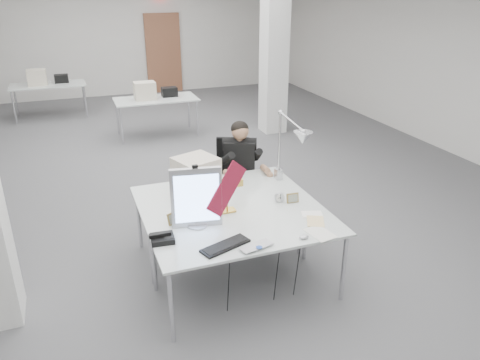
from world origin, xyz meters
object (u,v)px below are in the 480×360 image
object	(u,v)px
seated_person	(240,156)
desk_phone	(162,239)
desk_main	(248,230)
monitor	(196,198)
architect_lamp	(289,149)
beige_monitor	(196,175)
bankers_lamp	(227,195)
laptop	(259,249)
office_chair	(239,180)

from	to	relation	value
seated_person	desk_phone	size ratio (longest dim) A/B	4.60
desk_main	desk_phone	distance (m)	0.80
monitor	architect_lamp	xyz separation A→B (m)	(1.20, 0.52, 0.15)
seated_person	beige_monitor	size ratio (longest dim) A/B	2.30
architect_lamp	monitor	bearing A→B (deg)	-141.02
bankers_lamp	architect_lamp	size ratio (longest dim) A/B	0.40
laptop	bankers_lamp	bearing A→B (deg)	78.06
monitor	seated_person	bearing A→B (deg)	64.76
laptop	beige_monitor	size ratio (longest dim) A/B	0.74
beige_monitor	bankers_lamp	bearing A→B (deg)	-94.44
office_chair	architect_lamp	distance (m)	1.08
office_chair	monitor	bearing A→B (deg)	-101.31
laptop	beige_monitor	bearing A→B (deg)	83.99
desk_main	laptop	bearing A→B (deg)	-96.60
office_chair	monitor	xyz separation A→B (m)	(-0.91, -1.33, 0.49)
office_chair	seated_person	xyz separation A→B (m)	(0.00, -0.05, 0.34)
office_chair	architect_lamp	size ratio (longest dim) A/B	1.24
beige_monitor	architect_lamp	size ratio (longest dim) A/B	0.46
office_chair	monitor	world-z (taller)	monitor
desk_main	office_chair	bearing A→B (deg)	72.70
laptop	bankers_lamp	world-z (taller)	bankers_lamp
monitor	laptop	bearing A→B (deg)	-47.71
office_chair	bankers_lamp	size ratio (longest dim) A/B	3.10
seated_person	beige_monitor	distance (m)	0.87
desk_main	laptop	xyz separation A→B (m)	(-0.05, -0.39, 0.02)
beige_monitor	architect_lamp	distance (m)	1.05
bankers_lamp	desk_main	bearing A→B (deg)	-85.33
seated_person	bankers_lamp	distance (m)	1.22
desk_phone	beige_monitor	distance (m)	1.11
desk_phone	office_chair	bearing A→B (deg)	54.05
desk_main	beige_monitor	bearing A→B (deg)	102.65
desk_phone	beige_monitor	xyz separation A→B (m)	(0.58, 0.93, 0.17)
office_chair	seated_person	bearing A→B (deg)	-66.86
monitor	office_chair	bearing A→B (deg)	65.79
architect_lamp	seated_person	bearing A→B (deg)	126.44
laptop	bankers_lamp	distance (m)	0.81
desk_main	laptop	world-z (taller)	laptop
desk_phone	beige_monitor	size ratio (longest dim) A/B	0.50
desk_main	seated_person	distance (m)	1.58
desk_main	bankers_lamp	distance (m)	0.45
monitor	architect_lamp	size ratio (longest dim) A/B	0.66
office_chair	desk_phone	xyz separation A→B (m)	(-1.28, -1.50, 0.23)
seated_person	beige_monitor	world-z (taller)	seated_person
monitor	desk_phone	size ratio (longest dim) A/B	2.86
architect_lamp	office_chair	bearing A→B (deg)	125.25
office_chair	bankers_lamp	bearing A→B (deg)	-92.39
desk_main	desk_phone	world-z (taller)	desk_phone
seated_person	laptop	bearing A→B (deg)	-82.47
bankers_lamp	beige_monitor	size ratio (longest dim) A/B	0.87
seated_person	monitor	distance (m)	1.58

